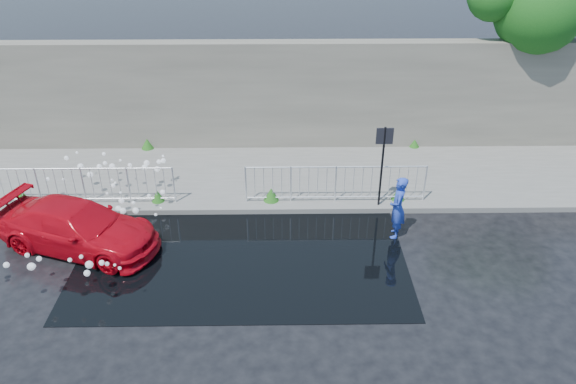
# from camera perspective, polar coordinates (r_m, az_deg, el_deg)

# --- Properties ---
(ground) EXTENTS (90.00, 90.00, 0.00)m
(ground) POSITION_cam_1_polar(r_m,az_deg,el_deg) (13.28, -7.12, -8.91)
(ground) COLOR black
(ground) RESTS_ON ground
(pavement) EXTENTS (30.00, 4.00, 0.15)m
(pavement) POSITION_cam_1_polar(r_m,az_deg,el_deg) (17.41, -5.60, 1.61)
(pavement) COLOR #5F5F5A
(pavement) RESTS_ON ground
(curb) EXTENTS (30.00, 0.25, 0.16)m
(curb) POSITION_cam_1_polar(r_m,az_deg,el_deg) (15.68, -6.11, -1.82)
(curb) COLOR #5F5F5A
(curb) RESTS_ON ground
(retaining_wall) EXTENTS (30.00, 0.60, 3.50)m
(retaining_wall) POSITION_cam_1_polar(r_m,az_deg,el_deg) (18.68, -5.39, 9.76)
(retaining_wall) COLOR #5A564C
(retaining_wall) RESTS_ON pavement
(puddle) EXTENTS (8.00, 5.00, 0.01)m
(puddle) POSITION_cam_1_polar(r_m,az_deg,el_deg) (14.02, -4.70, -6.36)
(puddle) COLOR black
(puddle) RESTS_ON ground
(sign_post) EXTENTS (0.45, 0.06, 2.50)m
(sign_post) POSITION_cam_1_polar(r_m,az_deg,el_deg) (15.15, 9.63, 3.81)
(sign_post) COLOR black
(sign_post) RESTS_ON ground
(tree) EXTENTS (4.89, 2.83, 6.29)m
(tree) POSITION_cam_1_polar(r_m,az_deg,el_deg) (19.86, 24.99, 17.08)
(tree) COLOR #332114
(tree) RESTS_ON ground
(railing_left) EXTENTS (5.05, 0.05, 1.10)m
(railing_left) POSITION_cam_1_polar(r_m,az_deg,el_deg) (16.52, -20.09, 0.75)
(railing_left) COLOR silver
(railing_left) RESTS_ON pavement
(railing_right) EXTENTS (5.05, 0.05, 1.10)m
(railing_right) POSITION_cam_1_polar(r_m,az_deg,el_deg) (15.66, 4.86, 0.97)
(railing_right) COLOR silver
(railing_right) RESTS_ON pavement
(weeds) EXTENTS (12.17, 3.93, 0.39)m
(weeds) POSITION_cam_1_polar(r_m,az_deg,el_deg) (16.80, -6.88, 1.40)
(weeds) COLOR #175717
(weeds) RESTS_ON pavement
(water_spray) EXTENTS (3.57, 5.81, 1.07)m
(water_spray) POSITION_cam_1_polar(r_m,az_deg,el_deg) (15.61, -18.24, -0.64)
(water_spray) COLOR white
(water_spray) RESTS_ON ground
(red_car) EXTENTS (4.44, 2.92, 1.20)m
(red_car) POSITION_cam_1_polar(r_m,az_deg,el_deg) (14.86, -20.55, -3.36)
(red_car) COLOR #BA0714
(red_car) RESTS_ON ground
(person) EXTENTS (0.53, 0.69, 1.69)m
(person) POSITION_cam_1_polar(r_m,az_deg,el_deg) (14.49, 11.09, -1.57)
(person) COLOR #243FB8
(person) RESTS_ON ground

